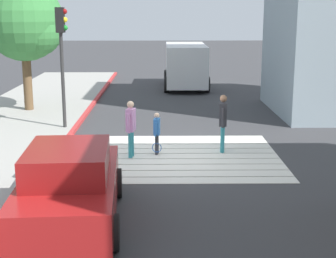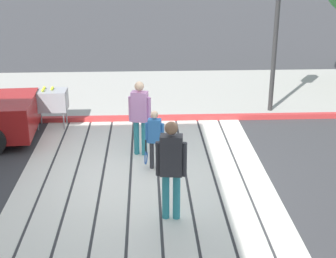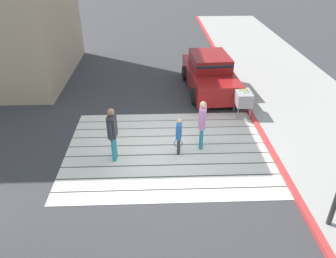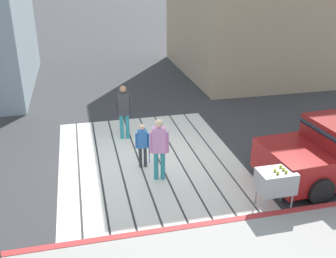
% 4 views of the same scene
% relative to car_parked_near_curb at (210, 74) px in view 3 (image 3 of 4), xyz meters
% --- Properties ---
extents(ground_plane, '(120.00, 120.00, 0.00)m').
position_rel_car_parked_near_curb_xyz_m(ground_plane, '(2.00, 4.71, -0.73)').
color(ground_plane, '#38383A').
extents(crosswalk_stripes, '(6.40, 4.90, 0.01)m').
position_rel_car_parked_near_curb_xyz_m(crosswalk_stripes, '(2.00, 4.71, -0.73)').
color(crosswalk_stripes, silver).
rests_on(crosswalk_stripes, ground).
extents(curb_painted, '(0.16, 40.00, 0.13)m').
position_rel_car_parked_near_curb_xyz_m(curb_painted, '(-1.25, 4.71, -0.67)').
color(curb_painted, '#BC3333').
rests_on(curb_painted, ground).
extents(car_parked_near_curb, '(2.18, 4.40, 1.57)m').
position_rel_car_parked_near_curb_xyz_m(car_parked_near_curb, '(0.00, 0.00, 0.00)').
color(car_parked_near_curb, maroon).
rests_on(car_parked_near_curb, ground).
extents(tennis_ball_cart, '(0.56, 0.80, 1.02)m').
position_rel_car_parked_near_curb_xyz_m(tennis_ball_cart, '(-0.90, 2.42, -0.04)').
color(tennis_ball_cart, '#99999E').
rests_on(tennis_ball_cart, ground).
extents(pedestrian_adult_lead, '(0.28, 0.47, 1.65)m').
position_rel_car_parked_near_curb_xyz_m(pedestrian_adult_lead, '(0.94, 4.64, 0.22)').
color(pedestrian_adult_lead, teal).
rests_on(pedestrian_adult_lead, ground).
extents(pedestrian_adult_trailing, '(0.26, 0.50, 1.73)m').
position_rel_car_parked_near_curb_xyz_m(pedestrian_adult_trailing, '(3.62, 5.16, 0.27)').
color(pedestrian_adult_trailing, teal).
rests_on(pedestrian_adult_trailing, ground).
extents(pedestrian_child_with_racket, '(0.28, 0.41, 1.25)m').
position_rel_car_parked_near_curb_xyz_m(pedestrian_child_with_racket, '(1.67, 4.92, -0.03)').
color(pedestrian_child_with_racket, '#333338').
rests_on(pedestrian_child_with_racket, ground).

